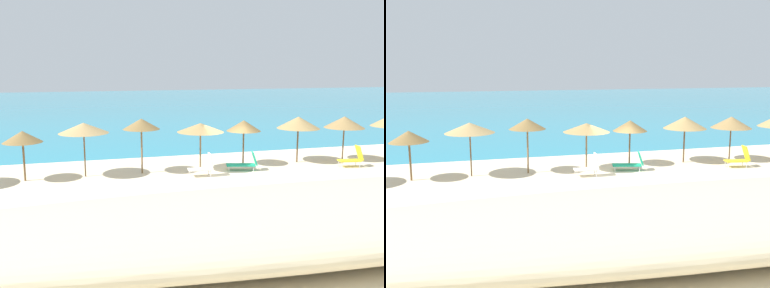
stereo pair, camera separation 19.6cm
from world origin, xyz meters
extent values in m
plane|color=beige|center=(0.00, 0.00, 0.00)|extent=(160.00, 160.00, 0.00)
cube|color=teal|center=(0.00, 42.98, 0.00)|extent=(160.00, 75.11, 0.01)
ellipsoid|color=beige|center=(0.56, -9.56, 0.88)|extent=(36.88, 7.37, 1.77)
cylinder|color=brown|center=(-10.30, 1.45, 1.04)|extent=(0.10, 0.10, 2.07)
cone|color=olive|center=(-10.30, 1.45, 2.20)|extent=(1.91, 1.91, 0.56)
cylinder|color=brown|center=(-7.40, 1.55, 1.20)|extent=(0.07, 0.07, 2.40)
cone|color=tan|center=(-7.40, 1.55, 2.51)|extent=(2.52, 2.52, 0.53)
cylinder|color=brown|center=(-4.48, 1.45, 1.25)|extent=(0.09, 0.09, 2.50)
cone|color=olive|center=(-4.48, 1.45, 2.63)|extent=(1.93, 1.93, 0.55)
cylinder|color=brown|center=(-1.37, 1.12, 1.14)|extent=(0.09, 0.09, 2.27)
cone|color=#9E7F4C|center=(-1.37, 1.12, 2.36)|extent=(2.50, 2.50, 0.48)
cylinder|color=brown|center=(1.37, 1.77, 1.06)|extent=(0.09, 0.09, 2.13)
cone|color=olive|center=(1.37, 1.77, 2.28)|extent=(1.94, 1.94, 0.61)
cylinder|color=brown|center=(4.74, 1.68, 1.08)|extent=(0.09, 0.09, 2.16)
cone|color=#9E7F4C|center=(4.74, 1.68, 2.35)|extent=(2.48, 2.48, 0.69)
cylinder|color=brown|center=(7.58, 1.33, 1.07)|extent=(0.08, 0.08, 2.13)
cone|color=olive|center=(7.58, 1.33, 2.32)|extent=(2.34, 2.34, 0.68)
cube|color=white|center=(-1.74, -0.05, 0.37)|extent=(1.25, 0.68, 0.07)
cube|color=white|center=(-1.18, -0.10, 0.79)|extent=(0.24, 0.60, 0.83)
cylinder|color=silver|center=(-2.23, 0.24, 0.17)|extent=(0.04, 0.04, 0.34)
cylinder|color=silver|center=(-2.27, -0.25, 0.17)|extent=(0.04, 0.04, 0.34)
cylinder|color=silver|center=(-1.21, 0.15, 0.17)|extent=(0.04, 0.04, 0.34)
cylinder|color=silver|center=(-1.25, -0.34, 0.17)|extent=(0.04, 0.04, 0.34)
cube|color=yellow|center=(6.94, -0.25, 0.37)|extent=(1.28, 0.76, 0.07)
cube|color=yellow|center=(7.49, -0.35, 0.80)|extent=(0.43, 0.61, 0.83)
cylinder|color=silver|center=(6.48, 0.07, 0.17)|extent=(0.04, 0.04, 0.33)
cylinder|color=silver|center=(6.40, -0.41, 0.17)|extent=(0.04, 0.04, 0.33)
cylinder|color=silver|center=(7.48, -0.10, 0.17)|extent=(0.04, 0.04, 0.33)
cylinder|color=silver|center=(7.40, -0.58, 0.17)|extent=(0.04, 0.04, 0.33)
cube|color=#199972|center=(0.77, 0.61, 0.31)|extent=(1.65, 0.99, 0.07)
cube|color=#199972|center=(1.47, 0.42, 0.68)|extent=(0.44, 0.67, 0.72)
cylinder|color=silver|center=(0.20, 1.03, 0.14)|extent=(0.04, 0.04, 0.27)
cylinder|color=silver|center=(0.06, 0.53, 0.14)|extent=(0.04, 0.04, 0.27)
cylinder|color=silver|center=(1.47, 0.70, 0.14)|extent=(0.04, 0.04, 0.27)
cylinder|color=silver|center=(1.33, 0.19, 0.14)|extent=(0.04, 0.04, 0.27)
camera|label=1|loc=(-8.06, -21.02, 5.57)|focal=41.11mm
camera|label=2|loc=(-7.87, -21.07, 5.57)|focal=41.11mm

